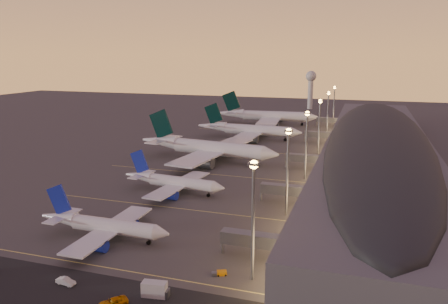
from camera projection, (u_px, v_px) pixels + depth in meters
ground at (175, 202)px, 139.97m from camera, size 700.00×700.00×0.00m
airliner_narrow_south at (103, 225)px, 111.87m from camera, size 37.20×33.07×13.35m
airliner_narrow_north at (173, 182)px, 149.59m from camera, size 38.78×34.80×13.84m
airliner_wide_near at (206, 148)px, 194.27m from camera, size 68.04×62.50×21.77m
airliner_wide_mid at (249, 130)px, 244.05m from camera, size 60.66×55.25×19.42m
airliner_wide_far at (266, 116)px, 293.68m from camera, size 69.35×63.41×22.18m
terminal_building at (377, 144)px, 186.52m from camera, size 56.35×255.00×17.46m
light_masts at (314, 123)px, 185.49m from camera, size 2.20×217.20×25.90m
radar_tower at (311, 83)px, 373.26m from camera, size 9.00×9.00×32.50m
service_lane at (59, 289)px, 88.03m from camera, size 260.00×16.00×0.01m
lane_markings at (216, 171)px, 177.06m from camera, size 90.00×180.36×0.00m
baggage_tug_a at (220, 273)px, 93.67m from camera, size 3.40×2.38×0.95m
baggage_tug_b at (253, 240)px, 110.51m from camera, size 3.64×2.95×1.03m
catering_truck_a at (156, 290)px, 85.25m from camera, size 5.57×2.75×3.01m
service_van_d at (113, 303)px, 81.84m from camera, size 5.67×6.07×1.59m
service_van_e at (66, 281)px, 89.78m from camera, size 4.45×1.96×1.42m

